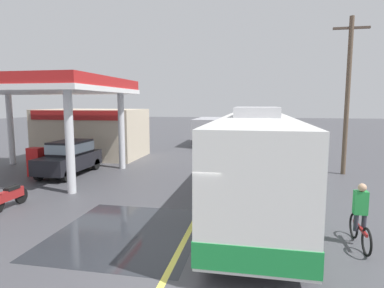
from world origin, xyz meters
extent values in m
plane|color=#424247|center=(0.00, 20.00, 0.00)|extent=(120.00, 120.00, 0.00)
cube|color=#D8CC4C|center=(0.00, 15.00, 0.00)|extent=(0.16, 50.00, 0.01)
cube|color=#26282D|center=(-1.79, 1.41, 0.00)|extent=(4.20, 4.63, 0.01)
cube|color=white|center=(1.93, 4.30, 1.88)|extent=(2.50, 11.00, 2.90)
cube|color=#1E8C3F|center=(1.93, 4.30, 0.77)|extent=(2.54, 11.04, 0.56)
cube|color=#8C9EAD|center=(1.93, -1.14, 2.42)|extent=(2.30, 0.10, 1.40)
cube|color=#8C9EAD|center=(0.66, 4.30, 2.33)|extent=(0.06, 9.35, 1.10)
cube|color=#8C9EAD|center=(3.20, 4.30, 2.33)|extent=(0.06, 9.35, 1.10)
cube|color=white|center=(1.93, -1.13, 3.12)|extent=(1.75, 0.08, 0.32)
cube|color=#B2B2B7|center=(1.93, 5.30, 3.51)|extent=(1.60, 2.80, 0.36)
cylinder|color=black|center=(0.83, 0.40, 0.50)|extent=(0.30, 1.00, 1.00)
cylinder|color=black|center=(3.03, 0.40, 0.50)|extent=(0.30, 1.00, 1.00)
cylinder|color=black|center=(0.83, 7.60, 0.50)|extent=(0.30, 1.00, 1.00)
cylinder|color=black|center=(3.03, 7.60, 0.50)|extent=(0.30, 1.00, 1.00)
cube|color=#B21E1E|center=(-9.47, 7.67, 4.85)|extent=(9.00, 7.00, 0.50)
cube|color=white|center=(-9.47, 7.67, 4.48)|extent=(9.10, 7.10, 0.24)
cylinder|color=silver|center=(-5.77, 4.97, 2.30)|extent=(0.36, 0.36, 4.60)
cylinder|color=silver|center=(-13.17, 10.37, 2.30)|extent=(0.36, 0.36, 4.60)
cylinder|color=silver|center=(-5.77, 10.37, 2.30)|extent=(0.36, 0.36, 4.60)
cube|color=red|center=(-9.47, 7.67, 0.75)|extent=(0.70, 0.60, 1.50)
cube|color=beige|center=(-9.47, 13.87, 1.70)|extent=(7.00, 4.40, 3.40)
cube|color=#B21E1E|center=(-9.47, 11.63, 3.05)|extent=(6.30, 0.10, 0.60)
cube|color=black|center=(-7.88, 8.22, 0.72)|extent=(1.70, 4.20, 0.80)
cube|color=black|center=(-7.88, 8.42, 1.47)|extent=(1.50, 2.31, 0.70)
cube|color=#8C9EAD|center=(-7.88, 8.42, 1.47)|extent=(1.53, 2.35, 0.49)
cylinder|color=black|center=(-8.63, 6.72, 0.32)|extent=(0.20, 0.64, 0.64)
cylinder|color=black|center=(-7.13, 6.72, 0.32)|extent=(0.20, 0.64, 0.64)
cylinder|color=black|center=(-8.63, 9.72, 0.32)|extent=(0.20, 0.64, 0.64)
cylinder|color=black|center=(-7.13, 9.72, 0.32)|extent=(0.20, 0.64, 0.64)
cube|color=#A5A5AD|center=(-2.43, 22.34, 1.39)|extent=(2.00, 6.00, 2.10)
cube|color=#8C9EAD|center=(-2.43, 22.34, 1.79)|extent=(2.04, 5.10, 0.80)
cube|color=#2D2D33|center=(-2.43, 19.29, 0.54)|extent=(1.90, 0.16, 0.36)
cylinder|color=black|center=(-3.31, 20.34, 0.38)|extent=(0.22, 0.76, 0.76)
cylinder|color=black|center=(-1.55, 20.34, 0.38)|extent=(0.22, 0.76, 0.76)
cylinder|color=black|center=(-3.31, 24.34, 0.38)|extent=(0.22, 0.76, 0.76)
cylinder|color=black|center=(-1.55, 24.34, 0.38)|extent=(0.22, 0.76, 0.76)
torus|color=black|center=(4.71, 1.17, 0.36)|extent=(0.06, 0.72, 0.72)
torus|color=black|center=(4.71, 2.27, 0.36)|extent=(0.06, 0.72, 0.72)
cube|color=maroon|center=(4.71, 1.72, 0.51)|extent=(0.06, 1.10, 0.08)
cube|color=#268C3F|center=(4.71, 1.82, 1.18)|extent=(0.34, 0.24, 0.64)
sphere|color=tan|center=(4.71, 1.77, 1.61)|extent=(0.22, 0.22, 0.22)
cylinder|color=#2D2D38|center=(4.61, 1.77, 0.68)|extent=(0.12, 0.12, 0.55)
cylinder|color=#2D2D38|center=(4.81, 1.77, 0.68)|extent=(0.12, 0.12, 0.55)
cylinder|color=black|center=(-6.89, 3.30, 0.30)|extent=(0.10, 0.60, 0.60)
cube|color=maroon|center=(-6.89, 2.70, 0.50)|extent=(0.20, 1.30, 0.36)
cube|color=black|center=(-6.89, 2.85, 0.72)|extent=(0.24, 0.60, 0.12)
cylinder|color=#33333F|center=(-9.00, 8.81, 0.41)|extent=(0.14, 0.14, 0.82)
cylinder|color=#33333F|center=(-8.82, 8.81, 0.41)|extent=(0.14, 0.14, 0.82)
cube|color=#D8CC4C|center=(-8.91, 8.81, 1.12)|extent=(0.36, 0.22, 0.60)
sphere|color=tan|center=(-8.91, 8.81, 1.55)|extent=(0.22, 0.22, 0.22)
cylinder|color=#D8CC4C|center=(-9.14, 8.81, 1.07)|extent=(0.09, 0.09, 0.58)
cylinder|color=#D8CC4C|center=(-8.68, 8.81, 1.07)|extent=(0.09, 0.09, 0.58)
cylinder|color=brown|center=(6.64, 11.22, 4.14)|extent=(0.24, 0.24, 8.28)
cube|color=#4C3D33|center=(6.64, 11.22, 7.68)|extent=(1.80, 0.12, 0.12)
camera|label=1|loc=(1.86, -7.30, 3.84)|focal=30.26mm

